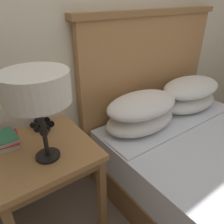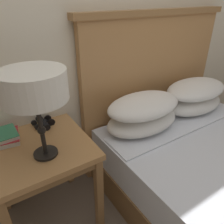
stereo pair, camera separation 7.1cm
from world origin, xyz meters
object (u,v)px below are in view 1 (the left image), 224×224
book_on_nightstand (6,141)px  book_stacked_on_top (5,137)px  nightstand (41,159)px  binoculars_pair (42,125)px  table_lamp (36,89)px

book_on_nightstand → book_stacked_on_top: bearing=-108.1°
nightstand → book_stacked_on_top: bearing=133.2°
nightstand → binoculars_pair: (0.09, 0.20, 0.11)m
table_lamp → book_stacked_on_top: table_lamp is taller
nightstand → table_lamp: table_lamp is taller
nightstand → binoculars_pair: 0.24m
table_lamp → book_on_nightstand: (-0.15, 0.26, -0.38)m
book_on_nightstand → book_stacked_on_top: size_ratio=1.19×
table_lamp → book_on_nightstand: size_ratio=2.31×
table_lamp → binoculars_pair: (0.08, 0.30, -0.37)m
nightstand → binoculars_pair: binoculars_pair is taller
book_stacked_on_top → binoculars_pair: bearing=11.4°
binoculars_pair → book_stacked_on_top: bearing=-168.6°
book_stacked_on_top → book_on_nightstand: bearing=71.9°
nightstand → book_on_nightstand: 0.23m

